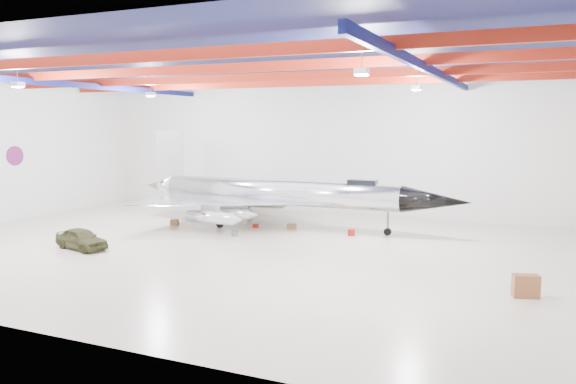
% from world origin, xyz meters
% --- Properties ---
extents(floor, '(40.00, 40.00, 0.00)m').
position_xyz_m(floor, '(0.00, 0.00, 0.00)').
color(floor, beige).
rests_on(floor, ground).
extents(wall_back, '(40.00, 0.00, 40.00)m').
position_xyz_m(wall_back, '(0.00, 15.00, 5.50)').
color(wall_back, silver).
rests_on(wall_back, floor).
extents(ceiling, '(40.00, 40.00, 0.00)m').
position_xyz_m(ceiling, '(0.00, 0.00, 11.00)').
color(ceiling, '#0A0F38').
rests_on(ceiling, wall_back).
extents(ceiling_structure, '(39.50, 29.50, 1.08)m').
position_xyz_m(ceiling_structure, '(0.00, 0.00, 10.32)').
color(ceiling_structure, maroon).
rests_on(ceiling_structure, ceiling).
extents(wall_roundel, '(0.10, 1.50, 1.50)m').
position_xyz_m(wall_roundel, '(-19.94, 2.00, 5.00)').
color(wall_roundel, '#B21414').
rests_on(wall_roundel, wall_left).
extents(jet_aircraft, '(25.25, 14.50, 6.90)m').
position_xyz_m(jet_aircraft, '(-0.11, 7.48, 2.26)').
color(jet_aircraft, silver).
rests_on(jet_aircraft, floor).
extents(jeep, '(3.99, 2.31, 1.28)m').
position_xyz_m(jeep, '(-7.83, -3.96, 0.64)').
color(jeep, '#37381C').
rests_on(jeep, floor).
extents(desk, '(1.21, 0.85, 1.01)m').
position_xyz_m(desk, '(16.78, -3.40, 0.50)').
color(desk, brown).
rests_on(desk, floor).
extents(crate_ply, '(0.65, 0.58, 0.39)m').
position_xyz_m(crate_ply, '(-7.41, 4.99, 0.19)').
color(crate_ply, olive).
rests_on(crate_ply, floor).
extents(toolbox_red, '(0.44, 0.37, 0.28)m').
position_xyz_m(toolbox_red, '(-1.34, 6.34, 0.14)').
color(toolbox_red, maroon).
rests_on(toolbox_red, floor).
extents(engine_drum, '(0.44, 0.44, 0.38)m').
position_xyz_m(engine_drum, '(-1.28, 3.11, 0.19)').
color(engine_drum, '#59595B').
rests_on(engine_drum, floor).
extents(crate_small, '(0.39, 0.32, 0.26)m').
position_xyz_m(crate_small, '(-4.99, 8.93, 0.13)').
color(crate_small, '#59595B').
rests_on(crate_small, floor).
extents(tool_chest, '(0.50, 0.50, 0.43)m').
position_xyz_m(tool_chest, '(5.84, 6.41, 0.22)').
color(tool_chest, maroon).
rests_on(tool_chest, floor).
extents(oil_barrel, '(0.64, 0.58, 0.38)m').
position_xyz_m(oil_barrel, '(1.24, 6.92, 0.19)').
color(oil_barrel, olive).
rests_on(oil_barrel, floor).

